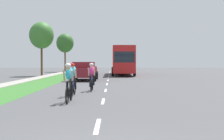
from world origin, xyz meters
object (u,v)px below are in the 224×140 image
bus_red (123,59)px  cyclist_trailing (74,79)px  street_tree_far (66,43)px  pickup_maroon (86,71)px  cyclist_lead (70,82)px  cyclist_distant (93,77)px  street_tree_near (42,36)px

bus_red → cyclist_trailing: bearing=-97.9°
street_tree_far → cyclist_trailing: bearing=-80.2°
bus_red → street_tree_far: (-9.18, 11.39, 2.81)m
bus_red → street_tree_far: 14.89m
pickup_maroon → cyclist_trailing: bearing=-87.3°
pickup_maroon → street_tree_far: bearing=103.4°
cyclist_lead → pickup_maroon: pickup_maroon is taller
bus_red → street_tree_far: size_ratio=1.82×
cyclist_lead → pickup_maroon: 14.30m
cyclist_distant → street_tree_far: size_ratio=0.27×
cyclist_lead → bus_red: size_ratio=0.15×
pickup_maroon → bus_red: (3.79, 11.20, 1.15)m
cyclist_distant → cyclist_trailing: bearing=-107.5°
street_tree_near → street_tree_far: (0.44, 14.36, 0.04)m
cyclist_lead → cyclist_distant: (0.60, 4.61, 0.00)m
pickup_maroon → street_tree_near: size_ratio=0.80×
cyclist_trailing → street_tree_near: street_tree_near is taller
cyclist_lead → cyclist_distant: same height
cyclist_distant → pickup_maroon: (-1.32, 9.67, 0.02)m
cyclist_lead → cyclist_distant: size_ratio=1.00×
cyclist_lead → bus_red: bearing=83.1°
cyclist_trailing → street_tree_far: size_ratio=0.27×
pickup_maroon → street_tree_near: 10.83m
bus_red → street_tree_near: size_ratio=1.83×
pickup_maroon → bus_red: size_ratio=0.44×
cyclist_trailing → cyclist_distant: bearing=72.5°
cyclist_distant → street_tree_near: (-7.15, 17.91, 3.94)m
cyclist_distant → pickup_maroon: size_ratio=0.34×
cyclist_trailing → street_tree_far: bearing=99.8°
cyclist_trailing → pickup_maroon: (-0.57, 12.03, 0.02)m
cyclist_lead → street_tree_far: size_ratio=0.27×
cyclist_trailing → street_tree_near: bearing=107.5°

